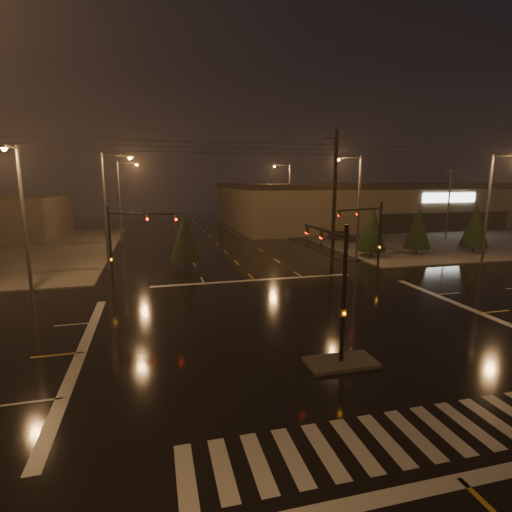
% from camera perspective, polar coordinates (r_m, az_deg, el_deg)
% --- Properties ---
extents(ground, '(140.00, 140.00, 0.00)m').
position_cam_1_polar(ground, '(21.44, 7.22, -10.50)').
color(ground, black).
rests_on(ground, ground).
extents(sidewalk_ne, '(36.00, 36.00, 0.12)m').
position_cam_1_polar(sidewalk_ne, '(61.82, 23.08, 2.79)').
color(sidewalk_ne, '#413F3A').
rests_on(sidewalk_ne, ground).
extents(median_island, '(3.00, 1.60, 0.15)m').
position_cam_1_polar(median_island, '(18.07, 12.05, -14.62)').
color(median_island, '#413F3A').
rests_on(median_island, ground).
extents(crosswalk, '(15.00, 2.60, 0.01)m').
position_cam_1_polar(crosswalk, '(14.40, 21.62, -22.62)').
color(crosswalk, beige).
rests_on(crosswalk, ground).
extents(stop_bar_near, '(16.00, 0.50, 0.01)m').
position_cam_1_polar(stop_bar_near, '(13.16, 27.31, -26.64)').
color(stop_bar_near, beige).
rests_on(stop_bar_near, ground).
extents(stop_bar_far, '(16.00, 0.50, 0.01)m').
position_cam_1_polar(stop_bar_far, '(31.44, -0.18, -3.47)').
color(stop_bar_far, beige).
rests_on(stop_bar_far, ground).
extents(parking_lot, '(50.00, 24.00, 0.08)m').
position_cam_1_polar(parking_lot, '(63.49, 27.76, 2.58)').
color(parking_lot, black).
rests_on(parking_lot, ground).
extents(retail_building, '(60.20, 28.30, 7.20)m').
position_cam_1_polar(retail_building, '(77.36, 19.06, 7.32)').
color(retail_building, '#6A614B').
rests_on(retail_building, ground).
extents(signal_mast_median, '(0.25, 4.59, 6.00)m').
position_cam_1_polar(signal_mast_median, '(17.65, 11.18, -2.53)').
color(signal_mast_median, black).
rests_on(signal_mast_median, ground).
extents(signal_mast_ne, '(4.84, 1.86, 6.00)m').
position_cam_1_polar(signal_mast_ne, '(33.56, 16.15, 3.59)').
color(signal_mast_ne, black).
rests_on(signal_mast_ne, ground).
extents(signal_mast_nw, '(4.84, 1.86, 6.00)m').
position_cam_1_polar(signal_mast_nw, '(29.00, -18.26, 2.40)').
color(signal_mast_nw, black).
rests_on(signal_mast_nw, ground).
extents(streetlight_1, '(2.77, 0.32, 10.00)m').
position_cam_1_polar(streetlight_1, '(36.76, -20.33, 7.09)').
color(streetlight_1, '#38383A').
rests_on(streetlight_1, ground).
extents(streetlight_2, '(2.77, 0.32, 10.00)m').
position_cam_1_polar(streetlight_2, '(52.69, -18.64, 8.13)').
color(streetlight_2, '#38383A').
rests_on(streetlight_2, ground).
extents(streetlight_3, '(2.77, 0.32, 10.00)m').
position_cam_1_polar(streetlight_3, '(39.31, 14.09, 7.64)').
color(streetlight_3, '#38383A').
rests_on(streetlight_3, ground).
extents(streetlight_4, '(2.77, 0.32, 10.00)m').
position_cam_1_polar(streetlight_4, '(57.67, 4.52, 8.84)').
color(streetlight_4, '#38383A').
rests_on(streetlight_4, ground).
extents(streetlight_5, '(0.32, 2.77, 10.00)m').
position_cam_1_polar(streetlight_5, '(30.96, -30.50, 5.70)').
color(streetlight_5, '#38383A').
rests_on(streetlight_5, ground).
extents(streetlight_6, '(0.32, 2.77, 10.00)m').
position_cam_1_polar(streetlight_6, '(41.92, 30.54, 6.65)').
color(streetlight_6, '#38383A').
rests_on(streetlight_6, ground).
extents(utility_pole_1, '(2.20, 0.32, 12.00)m').
position_cam_1_polar(utility_pole_1, '(36.07, 11.14, 8.02)').
color(utility_pole_1, black).
rests_on(utility_pole_1, ground).
extents(conifer_0, '(2.82, 2.82, 5.11)m').
position_cam_1_polar(conifer_0, '(42.02, 16.33, 3.74)').
color(conifer_0, black).
rests_on(conifer_0, ground).
extents(conifer_1, '(2.73, 2.73, 4.97)m').
position_cam_1_polar(conifer_1, '(44.98, 22.13, 3.73)').
color(conifer_1, black).
rests_on(conifer_1, ground).
extents(conifer_2, '(2.91, 2.91, 5.24)m').
position_cam_1_polar(conifer_2, '(48.44, 28.83, 3.80)').
color(conifer_2, black).
rests_on(conifer_2, ground).
extents(conifer_3, '(2.77, 2.77, 5.03)m').
position_cam_1_polar(conifer_3, '(35.78, -10.12, 2.77)').
color(conifer_3, black).
rests_on(conifer_3, ground).
extents(car_parked, '(3.53, 4.00, 1.31)m').
position_cam_1_polar(car_parked, '(52.91, 12.26, 2.85)').
color(car_parked, black).
rests_on(car_parked, ground).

